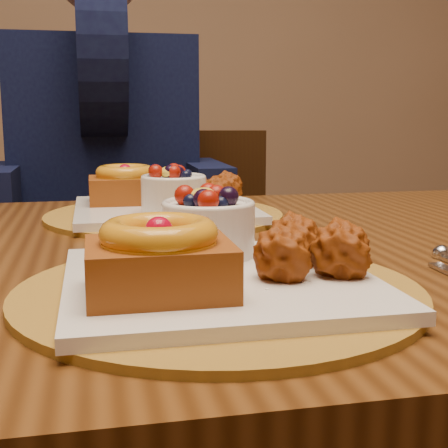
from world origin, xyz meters
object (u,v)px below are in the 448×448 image
(dining_table, at_px, (185,305))
(place_setting_far, at_px, (163,201))
(diner, at_px, (103,123))
(chair_far, at_px, (190,278))
(place_setting_near, at_px, (214,264))

(dining_table, relative_size, place_setting_far, 4.21)
(diner, bearing_deg, dining_table, -63.06)
(place_setting_far, bearing_deg, chair_far, 77.38)
(chair_far, bearing_deg, place_setting_near, -87.43)
(place_setting_near, bearing_deg, place_setting_far, 89.98)
(chair_far, bearing_deg, dining_table, -89.10)
(place_setting_far, relative_size, diner, 0.45)
(place_setting_near, relative_size, place_setting_far, 1.00)
(dining_table, relative_size, chair_far, 1.83)
(place_setting_near, bearing_deg, diner, 94.89)
(dining_table, xyz_separation_m, chair_far, (0.14, 0.84, -0.19))
(place_setting_near, bearing_deg, chair_far, 82.44)
(chair_far, bearing_deg, place_setting_far, -92.49)
(place_setting_near, height_order, chair_far, chair_far)
(dining_table, height_order, place_setting_far, place_setting_far)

